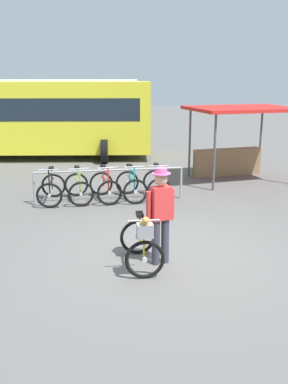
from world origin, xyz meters
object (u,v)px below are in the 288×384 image
Objects in this scene: racked_bike_red at (105,187)px; racked_bike_blue at (157,185)px; racked_bike_lime at (79,188)px; featured_bicycle at (142,242)px; bus_distant at (24,114)px; market_stall at (235,135)px; racked_bike_teal at (131,186)px; racked_bike_black at (51,189)px; person_with_featured_bike at (161,212)px.

racked_bike_red is 1.40m from racked_bike_blue.
racked_bike_lime is 0.94× the size of featured_bicycle.
racked_bike_lime is at bearing -74.99° from bus_distant.
market_stall is (5.02, 1.80, 1.03)m from racked_bike_lime.
racked_bike_teal is 0.94× the size of featured_bicycle.
featured_bicycle is at bearing -69.84° from racked_bike_black.
racked_bike_red is at bearing -69.69° from bus_distant.
market_stall is at bearing 17.41° from racked_bike_black.
racked_bike_black is 2.80m from racked_bike_blue.
racked_bike_teal is 0.70m from racked_bike_blue.
person_with_featured_bike is (0.36, 0.16, 0.46)m from featured_bicycle.
racked_bike_red is 0.70m from racked_bike_teal.
racked_bike_black and racked_bike_lime have the same top height.
bus_distant is at bearing 105.01° from racked_bike_lime.
racked_bike_blue is (2.10, -0.03, 0.00)m from racked_bike_lime.
person_with_featured_bike reaches higher than featured_bicycle.
racked_bike_lime is at bearing 179.16° from racked_bike_red.
bus_distant is at bearing 103.74° from featured_bicycle.
racked_bike_red is 4.80m from market_stall.
racked_bike_blue is 3.60m from market_stall.
racked_bike_lime is 5.43m from market_stall.
bus_distant is at bearing 99.42° from racked_bike_black.
market_stall is at bearing 32.14° from racked_bike_blue.
person_with_featured_bike reaches higher than racked_bike_blue.
person_with_featured_bike is at bearing -82.35° from racked_bike_red.
bus_distant is (-2.74, 11.19, 1.25)m from featured_bicycle.
racked_bike_teal is (1.40, -0.02, -0.00)m from racked_bike_lime.
racked_bike_blue is 0.34× the size of market_stall.
racked_bike_red is 0.67× the size of person_with_featured_bike.
person_with_featured_bike is (-0.14, -4.19, 0.58)m from racked_bike_teal.
racked_bike_red is (0.70, -0.01, 0.00)m from racked_bike_lime.
racked_bike_teal is at bearing 83.49° from featured_bicycle.
racked_bike_teal is 4.23m from person_with_featured_bike.
featured_bicycle reaches higher than racked_bike_teal.
racked_bike_teal is at bearing 88.14° from person_with_featured_bike.
racked_bike_red and racked_bike_teal have the same top height.
racked_bike_teal is at bearing -0.84° from racked_bike_lime.
market_stall is at bearing 56.28° from featured_bicycle.
person_with_featured_bike is (-0.84, -4.18, 0.58)m from racked_bike_blue.
featured_bicycle reaches higher than racked_bike_black.
racked_bike_lime is 0.99× the size of racked_bike_red.
person_with_featured_bike is 7.10m from market_stall.
featured_bicycle reaches higher than racked_bike_red.
racked_bike_red is 4.27m from person_with_featured_bike.
featured_bicycle is at bearing -78.28° from racked_bike_lime.
racked_bike_red is at bearing 179.16° from racked_bike_blue.
racked_bike_red is at bearing 179.16° from racked_bike_teal.
racked_bike_black is 4.66m from featured_bicycle.
person_with_featured_bike is at bearing -91.86° from racked_bike_teal.
bus_distant reaches higher than racked_bike_blue.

